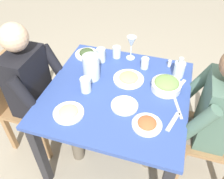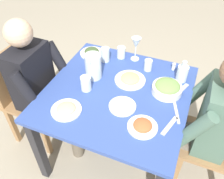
{
  "view_description": "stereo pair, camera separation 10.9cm",
  "coord_description": "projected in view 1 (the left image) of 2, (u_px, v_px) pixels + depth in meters",
  "views": [
    {
      "loc": [
        -1.17,
        -0.32,
        1.82
      ],
      "look_at": [
        -0.01,
        0.04,
        0.72
      ],
      "focal_mm": 37.85,
      "sensor_mm": 36.0,
      "label": 1
    },
    {
      "loc": [
        -1.14,
        -0.43,
        1.82
      ],
      "look_at": [
        -0.01,
        0.04,
        0.72
      ],
      "focal_mm": 37.85,
      "sensor_mm": 36.0,
      "label": 2
    }
  ],
  "objects": [
    {
      "name": "diner_far",
      "position": [
        40.0,
        90.0,
        1.77
      ],
      "size": [
        0.48,
        0.53,
        1.15
      ],
      "color": "black",
      "rests_on": "ground_plane"
    },
    {
      "name": "oil_carafe",
      "position": [
        179.0,
        70.0,
        1.74
      ],
      "size": [
        0.08,
        0.08,
        0.16
      ],
      "color": "silver",
      "rests_on": "dining_table"
    },
    {
      "name": "ground_plane",
      "position": [
        116.0,
        148.0,
        2.13
      ],
      "size": [
        8.0,
        8.0,
        0.0
      ],
      "primitive_type": "plane",
      "color": "#9E937F"
    },
    {
      "name": "wine_glass",
      "position": [
        131.0,
        43.0,
        1.86
      ],
      "size": [
        0.08,
        0.08,
        0.2
      ],
      "color": "silver",
      "rests_on": "dining_table"
    },
    {
      "name": "plate_beans",
      "position": [
        69.0,
        112.0,
        1.48
      ],
      "size": [
        0.2,
        0.2,
        0.04
      ],
      "color": "white",
      "rests_on": "dining_table"
    },
    {
      "name": "plate_dolmas",
      "position": [
        87.0,
        53.0,
        1.97
      ],
      "size": [
        0.2,
        0.2,
        0.05
      ],
      "color": "white",
      "rests_on": "dining_table"
    },
    {
      "name": "water_pitcher",
      "position": [
        91.0,
        67.0,
        1.7
      ],
      "size": [
        0.16,
        0.12,
        0.19
      ],
      "color": "silver",
      "rests_on": "dining_table"
    },
    {
      "name": "salad_bowl",
      "position": [
        166.0,
        85.0,
        1.64
      ],
      "size": [
        0.21,
        0.21,
        0.09
      ],
      "color": "white",
      "rests_on": "dining_table"
    },
    {
      "name": "water_glass_center",
      "position": [
        145.0,
        63.0,
        1.82
      ],
      "size": [
        0.06,
        0.06,
        0.09
      ],
      "primitive_type": "cylinder",
      "color": "silver",
      "rests_on": "dining_table"
    },
    {
      "name": "diner_near",
      "position": [
        201.0,
        114.0,
        1.59
      ],
      "size": [
        0.48,
        0.53,
        1.15
      ],
      "color": "#4C6B5B",
      "rests_on": "ground_plane"
    },
    {
      "name": "plate_yoghurt",
      "position": [
        125.0,
        104.0,
        1.53
      ],
      "size": [
        0.18,
        0.18,
        0.06
      ],
      "color": "white",
      "rests_on": "dining_table"
    },
    {
      "name": "chair_far",
      "position": [
        21.0,
        98.0,
        1.92
      ],
      "size": [
        0.4,
        0.4,
        0.86
      ],
      "color": "#997047",
      "rests_on": "ground_plane"
    },
    {
      "name": "knife_near",
      "position": [
        178.0,
        108.0,
        1.53
      ],
      "size": [
        0.18,
        0.08,
        0.01
      ],
      "primitive_type": "cube",
      "rotation": [
        0.0,
        0.0,
        0.34
      ],
      "color": "silver",
      "rests_on": "dining_table"
    },
    {
      "name": "water_glass_by_pitcher",
      "position": [
        86.0,
        85.0,
        1.62
      ],
      "size": [
        0.07,
        0.07,
        0.11
      ],
      "primitive_type": "cylinder",
      "color": "silver",
      "rests_on": "dining_table"
    },
    {
      "name": "salt_shaker",
      "position": [
        170.0,
        63.0,
        1.85
      ],
      "size": [
        0.03,
        0.03,
        0.05
      ],
      "color": "white",
      "rests_on": "dining_table"
    },
    {
      "name": "water_glass_far_right",
      "position": [
        101.0,
        55.0,
        1.88
      ],
      "size": [
        0.07,
        0.07,
        0.11
      ],
      "primitive_type": "cylinder",
      "color": "silver",
      "rests_on": "dining_table"
    },
    {
      "name": "dining_table",
      "position": [
        117.0,
        101.0,
        1.72
      ],
      "size": [
        0.98,
        0.98,
        0.7
      ],
      "color": "#334C99",
      "rests_on": "ground_plane"
    },
    {
      "name": "fork_near",
      "position": [
        173.0,
        122.0,
        1.44
      ],
      "size": [
        0.17,
        0.07,
        0.01
      ],
      "primitive_type": "cube",
      "rotation": [
        0.0,
        0.0,
        -0.29
      ],
      "color": "silver",
      "rests_on": "dining_table"
    },
    {
      "name": "plate_fries",
      "position": [
        129.0,
        78.0,
        1.73
      ],
      "size": [
        0.23,
        0.23,
        0.05
      ],
      "color": "white",
      "rests_on": "dining_table"
    },
    {
      "name": "water_glass_far_left",
      "position": [
        117.0,
        52.0,
        1.93
      ],
      "size": [
        0.07,
        0.07,
        0.1
      ],
      "primitive_type": "cylinder",
      "color": "silver",
      "rests_on": "dining_table"
    },
    {
      "name": "fork_far",
      "position": [
        180.0,
        86.0,
        1.68
      ],
      "size": [
        0.17,
        0.08,
        0.01
      ],
      "primitive_type": "cube",
      "rotation": [
        0.0,
        0.0,
        -0.35
      ],
      "color": "silver",
      "rests_on": "dining_table"
    },
    {
      "name": "plate_rice_curry",
      "position": [
        147.0,
        124.0,
        1.41
      ],
      "size": [
        0.18,
        0.18,
        0.05
      ],
      "color": "white",
      "rests_on": "dining_table"
    }
  ]
}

